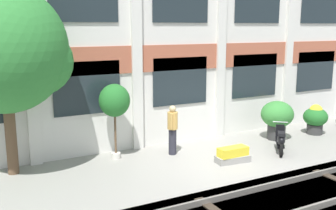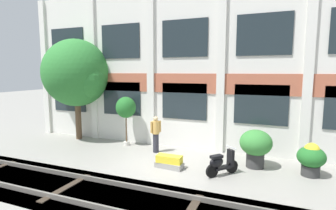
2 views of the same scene
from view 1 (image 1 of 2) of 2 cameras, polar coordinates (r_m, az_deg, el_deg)
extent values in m
plane|color=gray|center=(12.45, 7.89, -8.36)|extent=(80.00, 80.00, 0.00)
cube|color=silver|center=(14.20, 1.30, 9.84)|extent=(17.06, 0.50, 7.61)
cube|color=#AD5B42|center=(14.00, 1.83, 6.94)|extent=(17.06, 0.06, 0.90)
cube|color=silver|center=(12.21, -19.65, 8.96)|extent=(0.36, 0.16, 7.61)
cube|color=silver|center=(13.16, -4.62, 9.69)|extent=(0.36, 0.16, 7.61)
cube|color=silver|center=(14.85, 7.73, 9.81)|extent=(0.36, 0.16, 7.61)
cube|color=silver|center=(17.06, 17.22, 9.60)|extent=(0.36, 0.16, 7.61)
cube|color=#1E282D|center=(12.75, -11.62, 2.43)|extent=(2.18, 0.04, 1.70)
cube|color=#1E282D|center=(14.08, 1.83, 3.48)|extent=(2.18, 0.04, 1.70)
cube|color=#1E282D|center=(16.04, 12.50, 4.18)|extent=(2.18, 0.04, 1.70)
cube|color=#1E282D|center=(18.43, 20.64, 4.62)|extent=(2.18, 0.04, 1.70)
cube|color=#1E282D|center=(15.95, 12.95, 14.57)|extent=(2.18, 0.04, 1.70)
cube|color=#1E282D|center=(18.35, 21.28, 13.64)|extent=(2.18, 0.04, 1.70)
cube|color=#423F3A|center=(10.48, 17.38, -13.50)|extent=(25.06, 2.80, 0.28)
cube|color=slate|center=(9.96, 20.47, -13.72)|extent=(25.06, 0.07, 0.15)
cube|color=slate|center=(10.86, 14.71, -11.21)|extent=(25.06, 0.07, 0.15)
cylinder|color=brown|center=(11.99, -21.91, -3.37)|extent=(0.31, 0.31, 2.60)
ellipsoid|color=#2D7A33|center=(11.65, -22.73, 7.49)|extent=(3.46, 3.46, 3.53)
sphere|color=#2D7A33|center=(11.59, -18.23, 6.03)|extent=(1.90, 1.90, 1.90)
cylinder|color=#333333|center=(16.58, 20.50, -3.30)|extent=(0.60, 0.60, 0.38)
ellipsoid|color=#236B28|center=(16.46, 20.61, -1.61)|extent=(0.94, 0.94, 0.73)
sphere|color=yellow|center=(16.42, 20.67, -0.81)|extent=(0.52, 0.52, 0.52)
cylinder|color=beige|center=(12.83, -7.56, -7.28)|extent=(0.30, 0.30, 0.19)
cylinder|color=brown|center=(12.59, -7.66, -3.62)|extent=(0.07, 0.07, 1.50)
ellipsoid|color=#236B28|center=(12.38, -7.78, 0.67)|extent=(0.98, 0.98, 1.04)
cube|color=gray|center=(12.55, 9.36, -7.73)|extent=(1.12, 0.54, 0.21)
cube|color=yellow|center=(12.47, 9.40, -6.67)|extent=(0.97, 0.39, 0.28)
cylinder|color=#333333|center=(15.34, 15.44, -3.81)|extent=(0.67, 0.67, 0.54)
ellipsoid|color=#388438|center=(15.18, 15.57, -1.29)|extent=(1.21, 1.21, 0.99)
cylinder|color=black|center=(14.22, 15.82, -5.15)|extent=(0.37, 0.43, 0.48)
cylinder|color=black|center=(13.36, 16.09, -6.23)|extent=(0.37, 0.43, 0.48)
cube|color=black|center=(13.77, 15.96, -5.53)|extent=(0.62, 0.68, 0.08)
ellipsoid|color=black|center=(13.46, 16.10, -4.87)|extent=(0.56, 0.60, 0.36)
cube|color=black|center=(13.40, 16.15, -4.05)|extent=(0.45, 0.48, 0.10)
cube|color=black|center=(14.06, 15.92, -3.92)|extent=(0.29, 0.27, 0.60)
cylinder|color=#B7B7BF|center=(13.98, 16.00, -2.39)|extent=(0.41, 0.34, 0.03)
cylinder|color=#282833|center=(13.04, 0.66, -5.33)|extent=(0.26, 0.26, 0.86)
cylinder|color=tan|center=(12.85, 0.67, -2.27)|extent=(0.34, 0.34, 0.57)
sphere|color=tan|center=(12.77, 0.67, -0.55)|extent=(0.22, 0.22, 0.22)
cylinder|color=tan|center=(12.64, 0.50, -2.37)|extent=(0.09, 0.09, 0.51)
cylinder|color=tan|center=(13.06, 0.83, -1.92)|extent=(0.09, 0.09, 0.51)
camera|label=2|loc=(10.84, 59.52, 3.04)|focal=28.00mm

